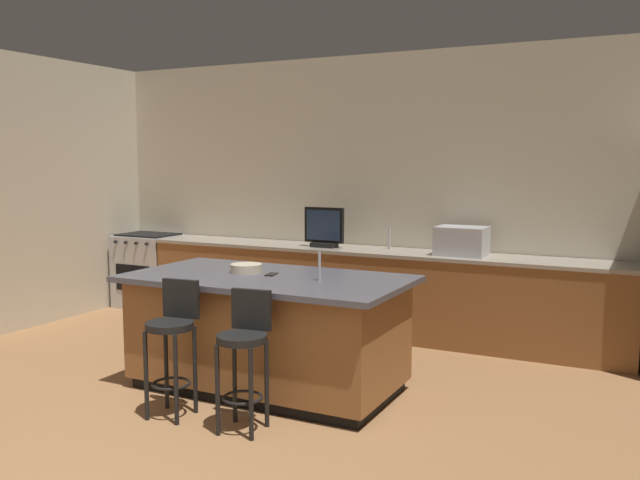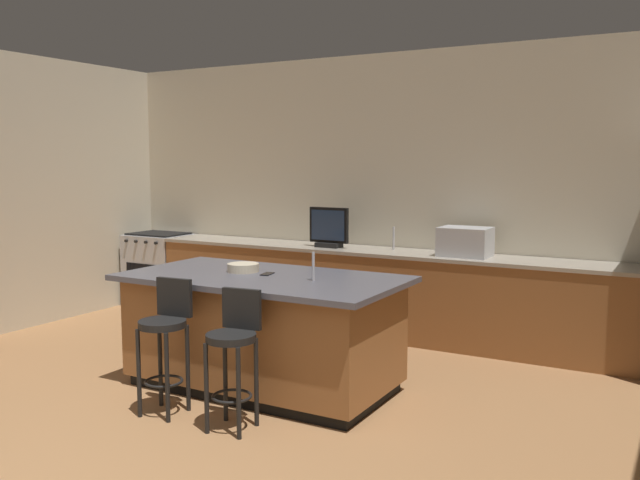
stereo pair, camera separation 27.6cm
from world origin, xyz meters
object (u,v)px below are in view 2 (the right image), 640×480
microwave (465,242)px  fruit_bowl (243,268)px  bar_stool_right (234,347)px  cell_phone (267,274)px  tv_monitor (329,229)px  range_oven (159,269)px  bar_stool_left (166,334)px  kitchen_island (263,331)px

microwave → fruit_bowl: microwave is taller
bar_stool_right → cell_phone: 0.96m
tv_monitor → fruit_bowl: tv_monitor is taller
range_oven → microwave: size_ratio=1.91×
range_oven → tv_monitor: bearing=-1.2°
bar_stool_right → fruit_bowl: fruit_bowl is taller
range_oven → bar_stool_right: bearing=-40.7°
range_oven → tv_monitor: tv_monitor is taller
tv_monitor → bar_stool_right: size_ratio=0.47×
cell_phone → bar_stool_left: bearing=-121.8°
range_oven → bar_stool_left: (2.62, -2.78, 0.12)m
tv_monitor → cell_phone: bearing=-76.1°
kitchen_island → bar_stool_left: bearing=-111.3°
bar_stool_left → bar_stool_right: bearing=-4.7°
tv_monitor → bar_stool_right: 2.87m
microwave → cell_phone: bearing=-117.8°
range_oven → cell_phone: 3.54m
fruit_bowl → bar_stool_right: bearing=-58.1°
microwave → fruit_bowl: 2.29m
fruit_bowl → cell_phone: 0.25m
fruit_bowl → cell_phone: fruit_bowl is taller
kitchen_island → tv_monitor: 2.09m
tv_monitor → fruit_bowl: (0.22, -1.86, -0.14)m
range_oven → fruit_bowl: (2.69, -1.91, 0.49)m
range_oven → fruit_bowl: size_ratio=3.57×
kitchen_island → bar_stool_left: (-0.31, -0.79, 0.11)m
range_oven → microwave: microwave is taller
bar_stool_right → range_oven: bearing=132.7°
cell_phone → bar_stool_right: bearing=-82.8°
fruit_bowl → range_oven: bearing=144.5°
tv_monitor → fruit_bowl: 1.88m
microwave → bar_stool_left: bearing=-115.5°
kitchen_island → microwave: bearing=62.9°
tv_monitor → microwave: bearing=2.0°
range_oven → bar_stool_left: bar_stool_left is taller
bar_stool_right → fruit_bowl: size_ratio=3.69×
range_oven → fruit_bowl: fruit_bowl is taller
bar_stool_left → kitchen_island: bearing=63.3°
kitchen_island → bar_stool_left: bar_stool_left is taller
microwave → bar_stool_left: microwave is taller
kitchen_island → bar_stool_right: bar_stool_right is taller
kitchen_island → bar_stool_left: size_ratio=2.29×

